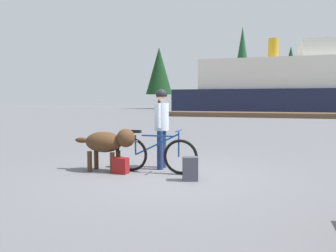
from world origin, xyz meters
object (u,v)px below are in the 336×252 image
object	(u,v)px
backpack	(190,169)
handbag_pannier	(121,165)
person_cyclist	(162,120)
bicycle	(155,154)
dog	(108,142)
ferry_boat	(306,87)

from	to	relation	value
backpack	handbag_pannier	size ratio (longest dim) A/B	1.36
person_cyclist	backpack	world-z (taller)	person_cyclist
person_cyclist	backpack	distance (m)	1.51
backpack	person_cyclist	bearing A→B (deg)	133.45
person_cyclist	handbag_pannier	world-z (taller)	person_cyclist
bicycle	person_cyclist	world-z (taller)	person_cyclist
dog	backpack	xyz separation A→B (m)	(1.87, -0.31, -0.40)
bicycle	ferry_boat	bearing A→B (deg)	79.06
bicycle	ferry_boat	size ratio (longest dim) A/B	0.07
person_cyclist	backpack	xyz separation A→B (m)	(0.86, -0.91, -0.85)
dog	ferry_boat	world-z (taller)	ferry_boat
handbag_pannier	ferry_boat	xyz separation A→B (m)	(6.88, 32.47, 2.67)
ferry_boat	bicycle	bearing A→B (deg)	-100.94
backpack	handbag_pannier	xyz separation A→B (m)	(-1.53, 0.18, -0.06)
dog	backpack	world-z (taller)	dog
dog	backpack	size ratio (longest dim) A/B	3.08
backpack	ferry_boat	size ratio (longest dim) A/B	0.02
dog	handbag_pannier	world-z (taller)	dog
person_cyclist	handbag_pannier	distance (m)	1.34
bicycle	person_cyclist	bearing A→B (deg)	89.00
bicycle	dog	distance (m)	1.04
backpack	ferry_boat	xyz separation A→B (m)	(5.35, 32.65, 2.61)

